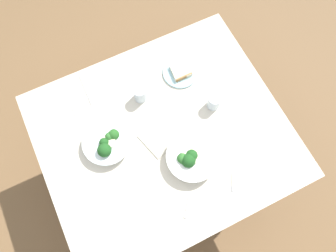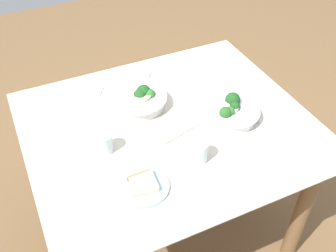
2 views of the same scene
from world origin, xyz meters
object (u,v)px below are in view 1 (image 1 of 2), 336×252
Objects in this scene: broccoli_bowl_far at (107,143)px; broccoli_bowl_near at (191,158)px; water_glass_side at (140,94)px; fork_by_far_bowl at (187,208)px; table_knife_right at (86,90)px; napkin_folded_upper at (162,135)px; bread_side_plate at (181,72)px; water_glass_center at (214,102)px; table_knife_left at (79,122)px; fork_by_near_bowl at (233,183)px.

broccoli_bowl_far is 0.94× the size of broccoli_bowl_near.
fork_by_far_bowl is (-0.04, -0.59, -0.04)m from water_glass_side.
fork_by_far_bowl is 0.78m from table_knife_right.
broccoli_bowl_near is at bearing -149.39° from table_knife_right.
broccoli_bowl_far reaches higher than table_knife_right.
broccoli_bowl_near reaches higher than napkin_folded_upper.
fork_by_far_bowl is at bearing -114.23° from bread_side_plate.
table_knife_left is (-0.64, 0.21, -0.04)m from water_glass_center.
fork_by_near_bowl is at bearing -93.70° from bread_side_plate.
fork_by_near_bowl is (0.21, -0.58, -0.04)m from water_glass_side.
table_knife_left is 1.13× the size of napkin_folded_upper.
table_knife_left is at bearing -116.84° from fork_by_far_bowl.
broccoli_bowl_near is 2.71× the size of fork_by_far_bowl.
broccoli_bowl_far is at bearing 176.12° from water_glass_center.
water_glass_side is at bearing -146.59° from fork_by_far_bowl.
water_glass_center is (0.23, 0.20, 0.01)m from broccoli_bowl_near.
napkin_folded_upper is (-0.07, 0.17, -0.03)m from broccoli_bowl_near.
broccoli_bowl_near is (0.33, -0.24, 0.00)m from broccoli_bowl_far.
bread_side_plate is 0.58m from table_knife_left.
bread_side_plate is 0.25m from water_glass_side.
broccoli_bowl_near is at bearing -133.91° from table_knife_left.
fork_by_far_bowl and table_knife_right have the same top height.
broccoli_bowl_near is 2.92× the size of water_glass_center.
table_knife_right is at bearing 88.45° from broccoli_bowl_far.
bread_side_plate reaches higher than table_knife_left.
water_glass_side is 0.46× the size of table_knife_right.
table_knife_right is (-0.44, 0.74, -0.00)m from fork_by_near_bowl.
table_knife_left is (-0.58, -0.03, -0.01)m from bread_side_plate.
fork_by_near_bowl is 0.45× the size of napkin_folded_upper.
broccoli_bowl_far is 1.17× the size of table_knife_right.
broccoli_bowl_far is 2.68× the size of fork_by_near_bowl.
fork_by_far_bowl is 1.06× the size of fork_by_near_bowl.
fork_by_far_bowl is 0.24m from fork_by_near_bowl.
fork_by_near_bowl is (0.13, -0.18, -0.03)m from broccoli_bowl_near.
napkin_folded_upper is at bearing 112.85° from broccoli_bowl_near.
fork_by_near_bowl and table_knife_left have the same top height.
fork_by_near_bowl is 0.87m from table_knife_right.
water_glass_side is 0.23m from napkin_folded_upper.
broccoli_bowl_far is at bearing -146.84° from water_glass_side.
bread_side_plate is 0.50m from table_knife_right.
water_glass_center is 0.43× the size of table_knife_right.
table_knife_left is 0.18m from table_knife_right.
fork_by_near_bowl is at bearing -43.16° from broccoli_bowl_far.
fork_by_near_bowl is at bearing -105.28° from water_glass_center.
water_glass_side reaches higher than fork_by_far_bowl.
water_glass_center is 0.40m from fork_by_near_bowl.
bread_side_plate is at bearing -86.50° from table_knife_left.
bread_side_plate is at bearing 48.67° from napkin_folded_upper.
broccoli_bowl_near reaches higher than table_knife_right.
water_glass_center reaches higher than fork_by_near_bowl.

